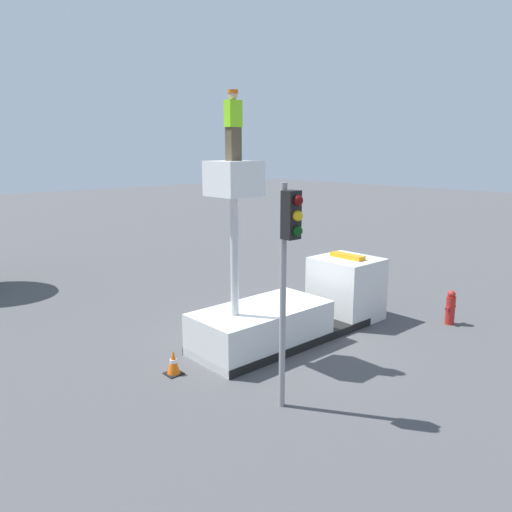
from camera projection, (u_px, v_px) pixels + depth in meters
name	position (u px, v px, depth m)	size (l,w,h in m)	color
ground_plane	(284.00, 339.00, 15.17)	(120.00, 120.00, 0.00)	#4C4C4F
bucket_truck	(296.00, 306.00, 15.32)	(6.92, 2.09, 5.37)	black
worker	(233.00, 126.00, 12.61)	(0.40, 0.26, 1.75)	brown
traffic_light_pole	(288.00, 253.00, 10.41)	(0.34, 0.57, 4.99)	gray
fire_hydrant	(450.00, 308.00, 16.40)	(0.54, 0.30, 1.15)	#B2231E
traffic_cone_rear	(173.00, 363.00, 12.76)	(0.42, 0.42, 0.65)	black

